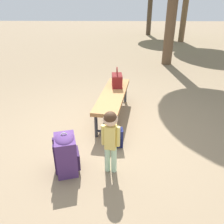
{
  "coord_description": "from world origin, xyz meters",
  "views": [
    {
      "loc": [
        2.92,
        0.24,
        1.91
      ],
      "look_at": [
        0.02,
        0.18,
        0.45
      ],
      "focal_mm": 36.27,
      "sensor_mm": 36.0,
      "label": 1
    }
  ],
  "objects": [
    {
      "name": "child_standing",
      "position": [
        0.74,
        0.18,
        0.54
      ],
      "size": [
        0.17,
        0.22,
        0.82
      ],
      "color": "#B2D8B2",
      "rests_on": "ground"
    },
    {
      "name": "backpack_small",
      "position": [
        0.21,
        0.24,
        0.16
      ],
      "size": [
        0.18,
        0.2,
        0.31
      ],
      "color": "#191E4C",
      "rests_on": "ground"
    },
    {
      "name": "ground_plane",
      "position": [
        0.0,
        0.0,
        0.0
      ],
      "size": [
        40.0,
        40.0,
        0.0
      ],
      "primitive_type": "plane",
      "color": "#7F6B51",
      "rests_on": "ground"
    },
    {
      "name": "park_bench",
      "position": [
        -0.7,
        0.18,
        0.39
      ],
      "size": [
        1.64,
        0.63,
        0.45
      ],
      "color": "#9E6B3D",
      "rests_on": "ground"
    },
    {
      "name": "handbag",
      "position": [
        -1.05,
        0.24,
        0.58
      ],
      "size": [
        0.33,
        0.2,
        0.37
      ],
      "color": "maroon",
      "rests_on": "park_bench"
    },
    {
      "name": "backpack_large",
      "position": [
        0.75,
        -0.35,
        0.27
      ],
      "size": [
        0.38,
        0.34,
        0.55
      ],
      "color": "#4C2D66",
      "rests_on": "ground"
    }
  ]
}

